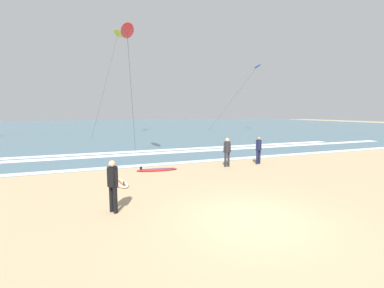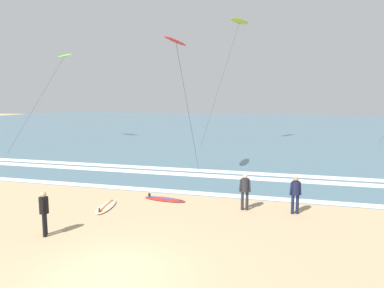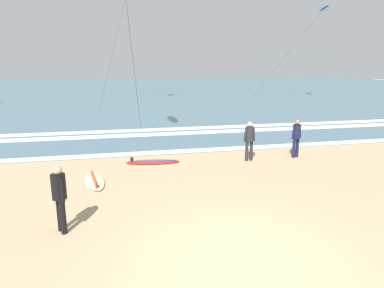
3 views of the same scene
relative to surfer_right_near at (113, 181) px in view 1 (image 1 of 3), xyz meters
The scene contains 13 objects.
ground_plane 4.21m from the surfer_right_near, 29.00° to the right, with size 160.00×160.00×0.00m, color tan.
ocean_surface 51.45m from the surfer_right_near, 86.00° to the left, with size 140.00×90.00×0.01m, color #476B7A.
wave_foam_shoreline 7.57m from the surfer_right_near, 63.40° to the left, with size 58.92×0.66×0.01m, color white.
wave_foam_mid_break 11.75m from the surfer_right_near, 66.92° to the left, with size 45.07×0.94×0.01m, color white.
wave_foam_outer_break 12.41m from the surfer_right_near, 79.27° to the left, with size 38.47×0.91×0.01m, color white.
surfer_right_near is the anchor object (origin of this frame).
surfer_left_far 7.98m from the surfer_right_near, 36.10° to the left, with size 0.51×0.32×1.60m.
surfer_background_far 9.77m from the surfer_right_near, 29.07° to the left, with size 0.51×0.32×1.60m.
surfboard_near_water 3.57m from the surfer_right_near, 81.93° to the left, with size 0.94×2.17×0.25m.
surfboard_foreground_flat 5.87m from the surfer_right_near, 63.28° to the left, with size 2.16×0.84×0.25m.
kite_red_low_near 11.86m from the surfer_right_near, 78.71° to the left, with size 1.18×4.17×8.22m.
kite_blue_high_left 36.36m from the surfer_right_near, 48.66° to the left, with size 6.57×6.75×9.99m.
kite_yellow_mid_center 28.81m from the surfer_right_near, 83.10° to the left, with size 4.53×3.35×12.65m.
Camera 1 is at (-4.18, -6.09, 3.03)m, focal length 24.86 mm.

